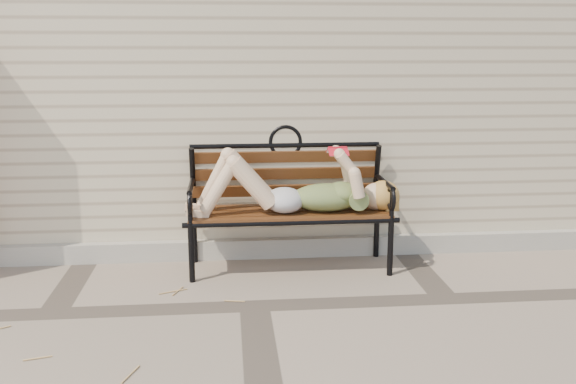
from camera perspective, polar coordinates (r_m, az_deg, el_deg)
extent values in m
plane|color=gray|center=(4.14, -2.99, -10.08)|extent=(80.00, 80.00, 0.00)
cube|color=beige|center=(6.82, -4.29, 11.79)|extent=(8.00, 4.00, 3.00)
cube|color=#AFAB9E|center=(5.03, -3.49, -5.02)|extent=(8.00, 0.10, 0.15)
cylinder|color=black|center=(4.52, -8.58, -5.34)|extent=(0.04, 0.04, 0.43)
cylinder|color=black|center=(4.93, -8.33, -3.80)|extent=(0.04, 0.04, 0.43)
cylinder|color=black|center=(4.66, 9.09, -4.82)|extent=(0.04, 0.04, 0.43)
cylinder|color=black|center=(5.06, 7.89, -3.37)|extent=(0.04, 0.04, 0.43)
cube|color=#552D15|center=(4.68, 0.13, -1.83)|extent=(1.45, 0.47, 0.03)
cylinder|color=black|center=(4.48, 0.39, -2.75)|extent=(1.53, 0.04, 0.04)
cylinder|color=black|center=(4.89, -0.12, -1.42)|extent=(1.53, 0.04, 0.04)
torus|color=black|center=(4.90, -0.24, 4.51)|extent=(0.26, 0.03, 0.26)
ellipsoid|color=#0B414D|center=(4.66, 3.43, -0.47)|extent=(0.52, 0.30, 0.20)
ellipsoid|color=#0B414D|center=(4.67, 4.83, -0.04)|extent=(0.25, 0.29, 0.15)
ellipsoid|color=silver|center=(4.62, -0.31, -0.73)|extent=(0.29, 0.32, 0.18)
sphere|color=#D5B78F|center=(4.73, 7.89, -0.37)|extent=(0.21, 0.21, 0.21)
ellipsoid|color=tan|center=(4.74, 8.45, -0.30)|extent=(0.24, 0.24, 0.22)
cube|color=red|center=(4.60, 4.43, 3.95)|extent=(0.13, 0.02, 0.02)
cube|color=silver|center=(4.57, 4.51, 3.55)|extent=(0.13, 0.08, 0.05)
cube|color=silver|center=(4.64, 4.34, 3.71)|extent=(0.13, 0.08, 0.05)
cube|color=red|center=(4.56, 4.52, 3.59)|extent=(0.14, 0.09, 0.05)
cube|color=red|center=(4.65, 4.34, 3.76)|extent=(0.14, 0.09, 0.05)
cylinder|color=tan|center=(3.96, -21.45, -12.05)|extent=(0.11, 0.01, 0.01)
cylinder|color=tan|center=(3.54, -13.94, -14.50)|extent=(0.16, 0.08, 0.01)
cylinder|color=tan|center=(3.92, -17.18, -11.93)|extent=(0.07, 0.16, 0.01)
cylinder|color=tan|center=(3.72, -24.20, -13.92)|extent=(0.17, 0.11, 0.01)
cylinder|color=tan|center=(3.78, -10.10, -12.47)|extent=(0.15, 0.08, 0.01)
cylinder|color=tan|center=(4.23, -3.86, -9.54)|extent=(0.14, 0.01, 0.01)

